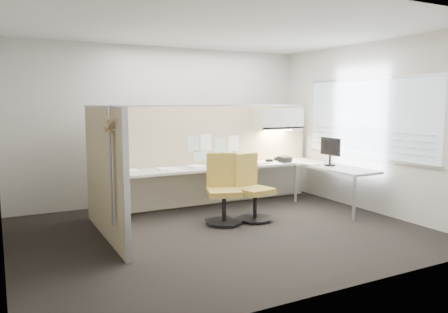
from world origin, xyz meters
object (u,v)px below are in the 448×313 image
chair_left (223,191)px  desk (240,173)px  chair_right (252,190)px  monitor (330,150)px  phone (285,159)px

chair_left → desk: bearing=64.6°
chair_right → monitor: monitor is taller
chair_left → chair_right: bearing=12.4°
chair_left → monitor: size_ratio=2.15×
monitor → phone: size_ratio=2.00×
desk → chair_left: bearing=-133.9°
desk → chair_left: size_ratio=3.88×
desk → chair_right: (-0.23, -0.78, -0.13)m
desk → chair_right: chair_right is taller
desk → monitor: size_ratio=8.33×
chair_right → monitor: size_ratio=2.09×
desk → phone: 0.96m
desk → chair_right: bearing=-106.3°
phone → chair_left: bearing=-166.7°
phone → monitor: bearing=-70.8°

